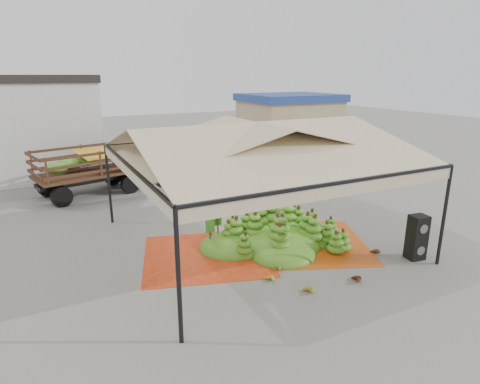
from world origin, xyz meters
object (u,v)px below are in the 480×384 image
banana_heap (278,227)px  truck_right (282,146)px  speaker_stack (417,237)px  truck_left (114,162)px  vendor (206,190)px

banana_heap → truck_right: truck_right is taller
banana_heap → truck_right: bearing=56.7°
banana_heap → speaker_stack: size_ratio=3.79×
banana_heap → truck_left: 9.77m
banana_heap → vendor: size_ratio=3.40×
speaker_stack → truck_right: size_ratio=0.23×
vendor → banana_heap: bearing=113.5°
truck_left → banana_heap: bearing=-82.1°
speaker_stack → truck_right: (3.15, 12.42, 0.58)m
truck_right → banana_heap: bearing=-122.4°
banana_heap → vendor: bearing=99.8°
vendor → truck_right: bearing=-130.4°
vendor → truck_right: truck_right is taller
speaker_stack → truck_right: bearing=83.9°
truck_right → speaker_stack: bearing=-103.3°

